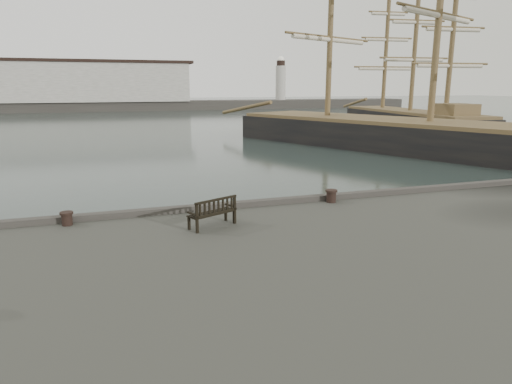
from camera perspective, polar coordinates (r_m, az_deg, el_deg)
ground at (r=15.03m, az=-4.56°, el=-7.70°), size 400.00×400.00×0.00m
breakwater at (r=105.67m, az=-19.45°, el=11.85°), size 140.00×9.50×12.20m
bench at (r=12.55m, az=-5.46°, el=-3.22°), size 1.45×1.00×0.79m
bollard_left at (r=13.69m, az=-22.57°, el=-3.09°), size 0.46×0.46×0.38m
bollard_right at (r=15.32m, az=9.38°, el=-0.50°), size 0.52×0.52×0.42m
tall_ship_main at (r=39.91m, az=20.70°, el=5.66°), size 22.21×37.37×28.18m
tall_ship_far at (r=58.69m, az=18.58°, el=7.97°), size 8.30×25.78×21.71m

